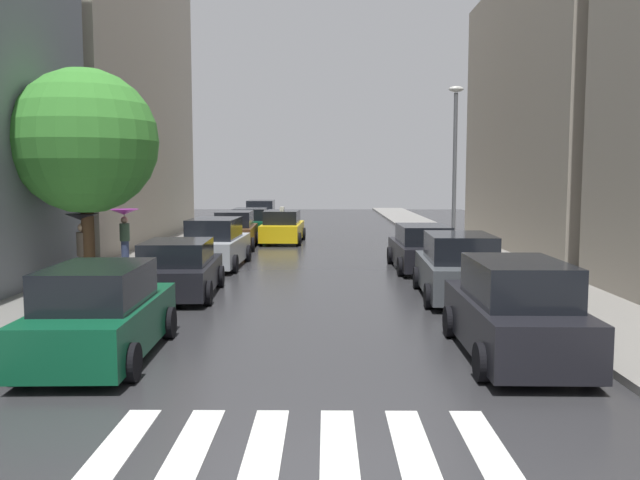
{
  "coord_description": "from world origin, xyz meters",
  "views": [
    {
      "loc": [
        0.29,
        -6.55,
        3.29
      ],
      "look_at": [
        0.04,
        20.97,
        0.63
      ],
      "focal_mm": 36.79,
      "sensor_mm": 36.0,
      "label": 1
    }
  ],
  "objects_px": {
    "parked_car_left_second": "(178,270)",
    "parked_car_left_sixth": "(261,215)",
    "parked_car_right_third": "(422,249)",
    "pedestrian_near_tree": "(83,235)",
    "parked_car_left_third": "(216,244)",
    "parked_car_left_fourth": "(235,231)",
    "taxi_midroad": "(282,228)",
    "lamp_post_right": "(455,158)",
    "parked_car_right_nearest": "(514,312)",
    "pedestrian_foreground": "(124,223)",
    "street_tree_left": "(85,142)",
    "parked_car_left_fifth": "(250,223)",
    "parked_car_left_nearest": "(101,315)",
    "parked_car_right_second": "(458,268)"
  },
  "relations": [
    {
      "from": "parked_car_left_fifth",
      "to": "taxi_midroad",
      "type": "bearing_deg",
      "value": -150.96
    },
    {
      "from": "street_tree_left",
      "to": "parked_car_left_second",
      "type": "bearing_deg",
      "value": -16.95
    },
    {
      "from": "parked_car_left_second",
      "to": "parked_car_left_fourth",
      "type": "bearing_deg",
      "value": -2.14
    },
    {
      "from": "parked_car_left_second",
      "to": "parked_car_left_sixth",
      "type": "xyz_separation_m",
      "value": [
        -0.1,
        24.25,
        0.1
      ]
    },
    {
      "from": "parked_car_left_fourth",
      "to": "parked_car_left_fifth",
      "type": "relative_size",
      "value": 0.88
    },
    {
      "from": "parked_car_right_nearest",
      "to": "parked_car_right_third",
      "type": "distance_m",
      "value": 11.37
    },
    {
      "from": "parked_car_left_fourth",
      "to": "parked_car_left_sixth",
      "type": "bearing_deg",
      "value": -1.45
    },
    {
      "from": "street_tree_left",
      "to": "parked_car_left_sixth",
      "type": "bearing_deg",
      "value": 83.48
    },
    {
      "from": "parked_car_left_fourth",
      "to": "parked_car_right_third",
      "type": "xyz_separation_m",
      "value": [
        7.59,
        -6.83,
        -0.05
      ]
    },
    {
      "from": "parked_car_left_second",
      "to": "taxi_midroad",
      "type": "bearing_deg",
      "value": -9.96
    },
    {
      "from": "parked_car_left_second",
      "to": "pedestrian_near_tree",
      "type": "bearing_deg",
      "value": 71.11
    },
    {
      "from": "parked_car_left_fifth",
      "to": "lamp_post_right",
      "type": "distance_m",
      "value": 13.46
    },
    {
      "from": "parked_car_left_second",
      "to": "pedestrian_near_tree",
      "type": "xyz_separation_m",
      "value": [
        -2.94,
        0.86,
        0.89
      ]
    },
    {
      "from": "parked_car_right_nearest",
      "to": "taxi_midroad",
      "type": "relative_size",
      "value": 0.99
    },
    {
      "from": "parked_car_left_fifth",
      "to": "parked_car_right_nearest",
      "type": "xyz_separation_m",
      "value": [
        7.6,
        -24.22,
        0.1
      ]
    },
    {
      "from": "parked_car_right_third",
      "to": "pedestrian_near_tree",
      "type": "distance_m",
      "value": 11.34
    },
    {
      "from": "lamp_post_right",
      "to": "pedestrian_foreground",
      "type": "bearing_deg",
      "value": -165.44
    },
    {
      "from": "parked_car_right_second",
      "to": "pedestrian_foreground",
      "type": "xyz_separation_m",
      "value": [
        -10.91,
        6.1,
        0.79
      ]
    },
    {
      "from": "parked_car_left_third",
      "to": "parked_car_left_fourth",
      "type": "height_order",
      "value": "parked_car_left_third"
    },
    {
      "from": "parked_car_left_second",
      "to": "parked_car_left_third",
      "type": "bearing_deg",
      "value": -3.1
    },
    {
      "from": "parked_car_left_third",
      "to": "street_tree_left",
      "type": "distance_m",
      "value": 6.71
    },
    {
      "from": "parked_car_left_nearest",
      "to": "street_tree_left",
      "type": "xyz_separation_m",
      "value": [
        -2.79,
        7.11,
        3.48
      ]
    },
    {
      "from": "taxi_midroad",
      "to": "lamp_post_right",
      "type": "height_order",
      "value": "lamp_post_right"
    },
    {
      "from": "parked_car_left_second",
      "to": "parked_car_left_fourth",
      "type": "relative_size",
      "value": 1.05
    },
    {
      "from": "taxi_midroad",
      "to": "street_tree_left",
      "type": "distance_m",
      "value": 15.08
    },
    {
      "from": "parked_car_left_third",
      "to": "lamp_post_right",
      "type": "bearing_deg",
      "value": -69.14
    },
    {
      "from": "taxi_midroad",
      "to": "pedestrian_near_tree",
      "type": "distance_m",
      "value": 14.73
    },
    {
      "from": "parked_car_left_fourth",
      "to": "pedestrian_foreground",
      "type": "height_order",
      "value": "pedestrian_foreground"
    },
    {
      "from": "parked_car_right_second",
      "to": "street_tree_left",
      "type": "relative_size",
      "value": 0.73
    },
    {
      "from": "pedestrian_near_tree",
      "to": "parked_car_left_second",
      "type": "bearing_deg",
      "value": -19.44
    },
    {
      "from": "parked_car_left_third",
      "to": "parked_car_left_sixth",
      "type": "bearing_deg",
      "value": 2.15
    },
    {
      "from": "parked_car_left_fifth",
      "to": "parked_car_right_third",
      "type": "relative_size",
      "value": 0.99
    },
    {
      "from": "taxi_midroad",
      "to": "lamp_post_right",
      "type": "relative_size",
      "value": 0.67
    },
    {
      "from": "parked_car_left_second",
      "to": "parked_car_right_third",
      "type": "distance_m",
      "value": 9.13
    },
    {
      "from": "parked_car_left_nearest",
      "to": "parked_car_left_sixth",
      "type": "bearing_deg",
      "value": -1.49
    },
    {
      "from": "parked_car_right_third",
      "to": "lamp_post_right",
      "type": "xyz_separation_m",
      "value": [
        1.84,
        3.85,
        3.32
      ]
    },
    {
      "from": "taxi_midroad",
      "to": "pedestrian_near_tree",
      "type": "xyz_separation_m",
      "value": [
        -4.84,
        -13.89,
        0.85
      ]
    },
    {
      "from": "parked_car_left_fifth",
      "to": "pedestrian_foreground",
      "type": "distance_m",
      "value": 12.69
    },
    {
      "from": "taxi_midroad",
      "to": "lamp_post_right",
      "type": "xyz_separation_m",
      "value": [
        7.43,
        -5.66,
        3.31
      ]
    },
    {
      "from": "pedestrian_foreground",
      "to": "pedestrian_near_tree",
      "type": "xyz_separation_m",
      "value": [
        0.32,
        -4.95,
        0.01
      ]
    },
    {
      "from": "parked_car_left_nearest",
      "to": "parked_car_left_sixth",
      "type": "relative_size",
      "value": 0.96
    },
    {
      "from": "parked_car_right_third",
      "to": "parked_car_right_nearest",
      "type": "bearing_deg",
      "value": 179.2
    },
    {
      "from": "parked_car_left_fifth",
      "to": "parked_car_right_second",
      "type": "xyz_separation_m",
      "value": [
        7.76,
        -18.36,
        0.08
      ]
    },
    {
      "from": "parked_car_left_third",
      "to": "parked_car_left_sixth",
      "type": "xyz_separation_m",
      "value": [
        -0.15,
        18.4,
        -0.0
      ]
    },
    {
      "from": "parked_car_left_second",
      "to": "parked_car_right_third",
      "type": "relative_size",
      "value": 0.91
    },
    {
      "from": "parked_car_left_second",
      "to": "street_tree_left",
      "type": "relative_size",
      "value": 0.7
    },
    {
      "from": "parked_car_right_third",
      "to": "lamp_post_right",
      "type": "height_order",
      "value": "lamp_post_right"
    },
    {
      "from": "parked_car_left_sixth",
      "to": "parked_car_left_fifth",
      "type": "bearing_deg",
      "value": 179.1
    },
    {
      "from": "parked_car_left_third",
      "to": "parked_car_right_second",
      "type": "relative_size",
      "value": 1.04
    },
    {
      "from": "parked_car_left_fourth",
      "to": "parked_car_left_sixth",
      "type": "height_order",
      "value": "parked_car_left_sixth"
    }
  ]
}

